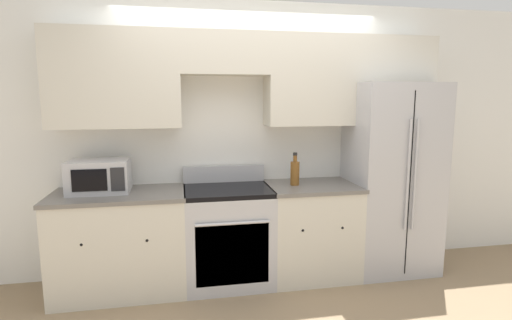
# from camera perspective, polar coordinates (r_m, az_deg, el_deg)

# --- Properties ---
(ground_plane) EXTENTS (12.00, 12.00, 0.00)m
(ground_plane) POSITION_cam_1_polar(r_m,az_deg,el_deg) (3.68, 0.96, -18.60)
(ground_plane) COLOR #937A5B
(wall_back) EXTENTS (8.00, 0.39, 2.60)m
(wall_back) POSITION_cam_1_polar(r_m,az_deg,el_deg) (3.84, -0.55, 6.48)
(wall_back) COLOR white
(wall_back) RESTS_ON ground_plane
(lower_cabinets_left) EXTENTS (1.13, 0.64, 0.89)m
(lower_cabinets_left) POSITION_cam_1_polar(r_m,az_deg,el_deg) (3.76, -18.76, -11.06)
(lower_cabinets_left) COLOR beige
(lower_cabinets_left) RESTS_ON ground_plane
(lower_cabinets_right) EXTENTS (0.84, 0.64, 0.89)m
(lower_cabinets_right) POSITION_cam_1_polar(r_m,az_deg,el_deg) (3.91, 7.89, -9.86)
(lower_cabinets_right) COLOR beige
(lower_cabinets_right) RESTS_ON ground_plane
(oven_range) EXTENTS (0.78, 0.65, 1.05)m
(oven_range) POSITION_cam_1_polar(r_m,az_deg,el_deg) (3.74, -4.00, -10.61)
(oven_range) COLOR #B7B7BC
(oven_range) RESTS_ON ground_plane
(refrigerator) EXTENTS (0.82, 0.73, 1.84)m
(refrigerator) POSITION_cam_1_polar(r_m,az_deg,el_deg) (4.15, 18.59, -2.41)
(refrigerator) COLOR #B7B7BC
(refrigerator) RESTS_ON ground_plane
(microwave) EXTENTS (0.50, 0.36, 0.28)m
(microwave) POSITION_cam_1_polar(r_m,az_deg,el_deg) (3.69, -21.48, -2.15)
(microwave) COLOR #B7B7BC
(microwave) RESTS_ON lower_cabinets_left
(bottle) EXTENTS (0.08, 0.08, 0.31)m
(bottle) POSITION_cam_1_polar(r_m,az_deg,el_deg) (3.74, 5.58, -1.76)
(bottle) COLOR brown
(bottle) RESTS_ON lower_cabinets_right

